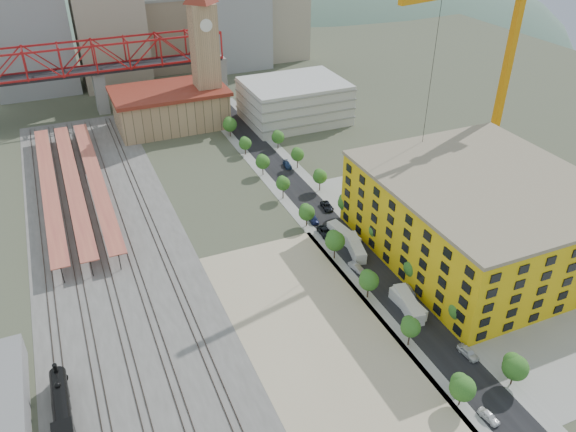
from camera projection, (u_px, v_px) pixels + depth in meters
name	position (u px, v px, depth m)	size (l,w,h in m)	color
ground	(275.00, 246.00, 132.72)	(400.00, 400.00, 0.00)	#474C38
ballast_strip	(108.00, 242.00, 134.20)	(36.00, 165.00, 0.06)	#605E59
dirt_lot	(318.00, 337.00, 106.76)	(28.00, 67.00, 0.06)	tan
street_asphalt	(309.00, 203.00, 149.82)	(12.00, 170.00, 0.06)	black
sidewalk_west	(290.00, 207.00, 147.96)	(3.00, 170.00, 0.04)	gray
sidewalk_east	(328.00, 199.00, 151.68)	(3.00, 170.00, 0.04)	gray
construction_pad	(484.00, 247.00, 132.29)	(50.00, 90.00, 0.06)	gray
rail_tracks	(101.00, 243.00, 133.53)	(26.56, 160.00, 0.18)	#382B23
platform_canopies	(72.00, 181.00, 151.89)	(16.00, 80.00, 4.12)	#D27050
station_hall	(170.00, 107.00, 191.52)	(38.00, 24.00, 13.10)	tan
clock_tower	(204.00, 39.00, 182.77)	(12.00, 12.00, 52.00)	tan
parking_garage	(294.00, 101.00, 195.84)	(34.00, 26.00, 14.00)	silver
truss_bridge	(95.00, 61.00, 196.31)	(94.00, 9.60, 25.60)	gray
construction_building	(481.00, 216.00, 126.35)	(44.60, 50.60, 18.80)	yellow
street_trees	(326.00, 221.00, 142.03)	(15.40, 124.40, 8.00)	#1D591A
skyline	(162.00, 19.00, 234.33)	(133.00, 46.00, 60.00)	#9EA0A3
distant_hills	(196.00, 130.00, 392.79)	(647.00, 264.00, 227.00)	#4C6B59
locomotive	(63.00, 420.00, 87.97)	(3.13, 24.13, 6.03)	black
tower_crane	(503.00, 45.00, 140.97)	(57.00, 15.11, 61.96)	orange
site_trailer_a	(408.00, 305.00, 112.67)	(2.70, 10.26, 2.81)	silver
site_trailer_b	(408.00, 304.00, 112.94)	(2.50, 9.50, 2.60)	silver
site_trailer_c	(355.00, 248.00, 129.71)	(2.65, 10.05, 2.75)	silver
site_trailer_d	(343.00, 235.00, 134.17)	(2.68, 10.20, 2.79)	silver
car_0	(489.00, 417.00, 90.49)	(1.55, 3.86, 1.32)	white
car_1	(356.00, 267.00, 124.43)	(1.50, 4.29, 1.41)	#A2A1A7
car_2	(325.00, 232.00, 136.30)	(2.64, 5.73, 1.59)	black
car_3	(313.00, 219.00, 141.68)	(1.93, 4.76, 1.38)	navy
car_4	(468.00, 352.00, 102.36)	(1.81, 4.51, 1.54)	silver
car_5	(408.00, 290.00, 117.66)	(1.42, 4.08, 1.34)	#9A9B9F
car_6	(327.00, 206.00, 146.93)	(2.36, 5.11, 1.42)	black
car_7	(287.00, 165.00, 167.53)	(1.96, 4.81, 1.40)	#1A2C4D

